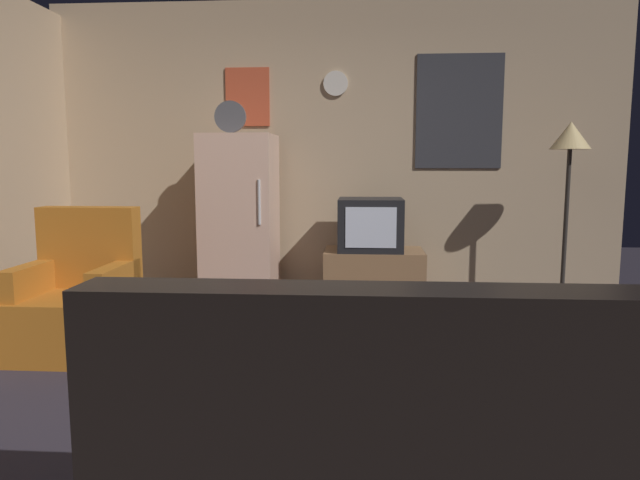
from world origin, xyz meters
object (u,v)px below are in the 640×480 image
(fridge, at_px, (240,222))
(tv_stand, at_px, (374,280))
(crt_tv, at_px, (370,224))
(coffee_table, at_px, (238,351))
(armchair, at_px, (78,302))
(book_stack, at_px, (460,309))
(standing_lamp, at_px, (570,151))
(mug_ceramic_white, at_px, (231,306))
(couch, at_px, (377,456))
(wine_glass, at_px, (257,303))

(fridge, bearing_deg, tv_stand, 0.86)
(crt_tv, xyz_separation_m, coffee_table, (-0.76, -1.82, -0.52))
(fridge, distance_m, armchair, 1.54)
(armchair, xyz_separation_m, book_stack, (2.73, 1.18, -0.30))
(standing_lamp, relative_size, coffee_table, 2.21)
(tv_stand, xyz_separation_m, crt_tv, (-0.03, -0.00, 0.48))
(crt_tv, distance_m, coffee_table, 2.04)
(tv_stand, distance_m, coffee_table, 1.98)
(standing_lamp, height_order, coffee_table, standing_lamp)
(mug_ceramic_white, relative_size, couch, 0.05)
(fridge, height_order, mug_ceramic_white, fridge)
(armchair, bearing_deg, book_stack, 23.40)
(couch, height_order, book_stack, couch)
(fridge, xyz_separation_m, coffee_table, (0.35, -1.80, -0.53))
(crt_tv, bearing_deg, fridge, -179.16)
(fridge, height_order, coffee_table, fridge)
(fridge, relative_size, tv_stand, 2.11)
(coffee_table, bearing_deg, fridge, 101.15)
(fridge, xyz_separation_m, couch, (1.09, -3.09, -0.44))
(standing_lamp, xyz_separation_m, armchair, (-3.55, -1.16, -1.02))
(coffee_table, relative_size, armchair, 0.75)
(wine_glass, xyz_separation_m, armchair, (-1.34, 0.68, -0.18))
(tv_stand, bearing_deg, fridge, -179.14)
(coffee_table, relative_size, couch, 0.42)
(crt_tv, distance_m, wine_glass, 2.03)
(book_stack, bearing_deg, couch, -104.52)
(mug_ceramic_white, distance_m, armchair, 1.36)
(mug_ceramic_white, xyz_separation_m, couch, (0.75, -1.23, -0.18))
(coffee_table, xyz_separation_m, book_stack, (1.53, 1.76, -0.19))
(tv_stand, height_order, wine_glass, wine_glass)
(armchair, bearing_deg, mug_ceramic_white, -28.43)
(coffee_table, relative_size, mug_ceramic_white, 8.00)
(armchair, xyz_separation_m, couch, (1.94, -1.87, -0.03))
(tv_stand, relative_size, book_stack, 3.97)
(tv_stand, distance_m, wine_glass, 2.04)
(tv_stand, xyz_separation_m, couch, (-0.06, -3.11, 0.05))
(coffee_table, height_order, couch, couch)
(couch, xyz_separation_m, book_stack, (0.79, 3.06, -0.28))
(crt_tv, bearing_deg, coffee_table, -112.71)
(standing_lamp, distance_m, armchair, 3.88)
(tv_stand, height_order, armchair, armchair)
(mug_ceramic_white, relative_size, book_stack, 0.43)
(tv_stand, bearing_deg, crt_tv, -178.41)
(standing_lamp, distance_m, couch, 3.59)
(tv_stand, height_order, mug_ceramic_white, mug_ceramic_white)
(crt_tv, xyz_separation_m, mug_ceramic_white, (-0.78, -1.88, -0.26))
(coffee_table, distance_m, wine_glass, 0.34)
(mug_ceramic_white, xyz_separation_m, book_stack, (1.54, 1.82, -0.45))
(couch, bearing_deg, coffee_table, 119.67)
(crt_tv, distance_m, standing_lamp, 1.71)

